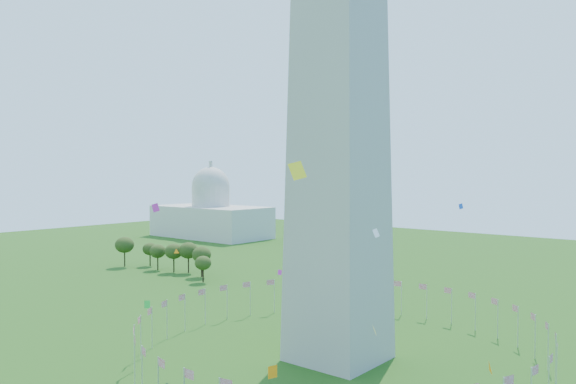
% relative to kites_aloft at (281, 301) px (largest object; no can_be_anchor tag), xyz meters
% --- Properties ---
extents(flag_ring, '(80.24, 80.24, 9.00)m').
position_rel_kites_aloft_xyz_m(flag_ring, '(-6.94, 26.16, -12.92)').
color(flag_ring, silver).
rests_on(flag_ring, ground).
extents(capitol_building, '(70.00, 35.00, 46.00)m').
position_rel_kites_aloft_xyz_m(capitol_building, '(-186.94, 156.16, 5.58)').
color(capitol_building, beige).
rests_on(capitol_building, ground).
extents(kites_aloft, '(95.51, 64.34, 34.90)m').
position_rel_kites_aloft_xyz_m(kites_aloft, '(0.00, 0.00, 0.00)').
color(kites_aloft, yellow).
rests_on(kites_aloft, ground).
extents(tree_line_west, '(55.04, 15.28, 11.77)m').
position_rel_kites_aloft_xyz_m(tree_line_west, '(-113.59, 67.14, -12.10)').
color(tree_line_west, '#3B521B').
rests_on(tree_line_west, ground).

